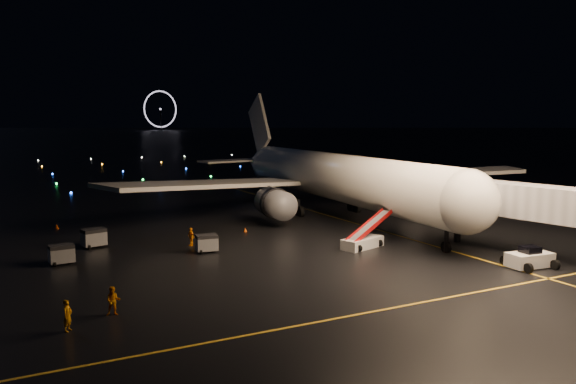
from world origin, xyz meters
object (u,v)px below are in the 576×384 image
at_px(pushback_tug, 530,257).
at_px(crew_b, 113,301).
at_px(baggage_cart_0, 207,243).
at_px(crew_c, 191,237).
at_px(crew_a, 68,315).
at_px(belt_loader, 363,232).
at_px(baggage_cart_1, 94,238).
at_px(airliner, 322,150).
at_px(baggage_cart_2, 62,255).

height_order(pushback_tug, crew_b, crew_b).
distance_m(pushback_tug, baggage_cart_0, 28.41).
relative_size(pushback_tug, crew_c, 2.06).
relative_size(crew_c, baggage_cart_0, 0.94).
xyz_separation_m(crew_a, crew_c, (13.26, 18.58, -0.04)).
distance_m(pushback_tug, belt_loader, 14.96).
bearing_deg(baggage_cart_1, pushback_tug, -51.14).
distance_m(crew_a, crew_c, 22.82).
bearing_deg(belt_loader, airliner, 52.46).
bearing_deg(crew_a, baggage_cart_1, 25.37).
bearing_deg(crew_a, baggage_cart_2, 33.01).
xyz_separation_m(belt_loader, baggage_cart_0, (-13.98, 5.18, -0.78)).
bearing_deg(crew_a, airliner, -11.84).
bearing_deg(crew_c, belt_loader, 45.61).
bearing_deg(belt_loader, baggage_cart_1, 134.88).
height_order(crew_a, baggage_cart_1, crew_a).
xyz_separation_m(crew_a, baggage_cart_2, (1.22, 16.71, -0.11)).
relative_size(pushback_tug, baggage_cart_1, 1.76).
bearing_deg(airliner, baggage_cart_1, -161.10).
xyz_separation_m(pushback_tug, crew_a, (-36.04, 2.30, 0.05)).
xyz_separation_m(airliner, baggage_cart_2, (-34.03, -13.89, -7.54)).
xyz_separation_m(crew_b, crew_c, (10.39, 16.99, -0.02)).
bearing_deg(baggage_cart_0, airliner, 41.45).
height_order(belt_loader, crew_b, belt_loader).
xyz_separation_m(airliner, crew_b, (-32.39, -29.02, -7.45)).
xyz_separation_m(pushback_tug, crew_c, (-22.79, 20.88, 0.02)).
bearing_deg(pushback_tug, belt_loader, 129.34).
relative_size(baggage_cart_1, baggage_cart_2, 1.08).
bearing_deg(baggage_cart_2, baggage_cart_1, 52.50).
xyz_separation_m(pushback_tug, baggage_cart_2, (-34.82, 19.01, -0.05)).
distance_m(pushback_tug, baggage_cart_1, 39.85).
relative_size(airliner, belt_loader, 8.91).
height_order(crew_c, baggage_cart_1, crew_c).
bearing_deg(crew_c, airliner, 104.64).
bearing_deg(pushback_tug, crew_a, -178.18).
bearing_deg(belt_loader, crew_b, -178.42).
relative_size(belt_loader, baggage_cart_0, 3.40).
relative_size(pushback_tug, belt_loader, 0.57).
height_order(crew_a, baggage_cart_0, crew_a).
bearing_deg(crew_b, crew_c, 71.74).
distance_m(belt_loader, baggage_cart_0, 14.93).
bearing_deg(crew_c, baggage_cart_0, -5.73).
height_order(crew_b, baggage_cart_0, crew_b).
bearing_deg(airliner, crew_c, -147.71).
height_order(crew_a, crew_c, crew_a).
bearing_deg(airliner, crew_b, -134.52).
relative_size(crew_a, crew_b, 1.02).
bearing_deg(baggage_cart_1, baggage_cart_0, -50.59).
xyz_separation_m(belt_loader, crew_a, (-27.72, -10.11, -0.66)).
bearing_deg(pushback_tug, airliner, 96.84).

